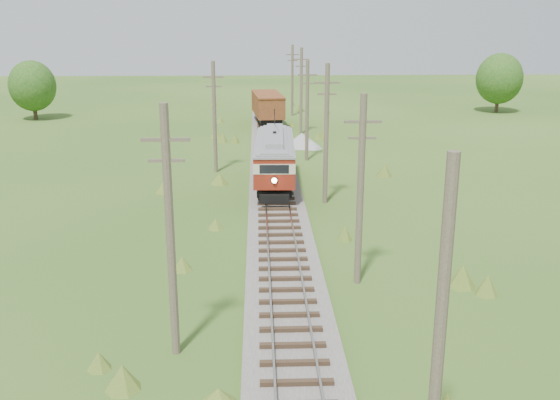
{
  "coord_description": "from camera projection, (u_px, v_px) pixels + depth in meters",
  "views": [
    {
      "loc": [
        -1.19,
        -8.2,
        11.55
      ],
      "look_at": [
        0.0,
        24.32,
        2.15
      ],
      "focal_mm": 40.0,
      "sensor_mm": 36.0,
      "label": 1
    }
  ],
  "objects": [
    {
      "name": "utility_pole_r_6",
      "position": [
        292.0,
        80.0,
        77.2
      ],
      "size": [
        1.6,
        0.3,
        8.7
      ],
      "color": "brown",
      "rests_on": "ground"
    },
    {
      "name": "utility_pole_r_3",
      "position": [
        326.0,
        133.0,
        39.71
      ],
      "size": [
        1.6,
        0.3,
        9.0
      ],
      "color": "brown",
      "rests_on": "ground"
    },
    {
      "name": "utility_pole_l_b",
      "position": [
        214.0,
        116.0,
        48.14
      ],
      "size": [
        1.6,
        0.3,
        8.6
      ],
      "color": "brown",
      "rests_on": "ground"
    },
    {
      "name": "tree_mid_a",
      "position": [
        32.0,
        86.0,
        74.31
      ],
      "size": [
        5.46,
        5.46,
        7.03
      ],
      "color": "#38281C",
      "rests_on": "ground"
    },
    {
      "name": "streetcar",
      "position": [
        275.0,
        155.0,
        43.72
      ],
      "size": [
        3.02,
        11.49,
        5.22
      ],
      "rotation": [
        0.0,
        0.0,
        -0.03
      ],
      "color": "black",
      "rests_on": "ground"
    },
    {
      "name": "utility_pole_r_4",
      "position": [
        307.0,
        110.0,
        52.27
      ],
      "size": [
        1.6,
        0.3,
        8.4
      ],
      "color": "brown",
      "rests_on": "ground"
    },
    {
      "name": "utility_pole_r_5",
      "position": [
        301.0,
        90.0,
        64.7
      ],
      "size": [
        1.6,
        0.3,
        8.9
      ],
      "color": "brown",
      "rests_on": "ground"
    },
    {
      "name": "utility_pole_r_1",
      "position": [
        440.0,
        333.0,
        14.81
      ],
      "size": [
        0.3,
        0.3,
        8.8
      ],
      "color": "brown",
      "rests_on": "ground"
    },
    {
      "name": "railbed_main",
      "position": [
        275.0,
        189.0,
        43.71
      ],
      "size": [
        3.6,
        96.0,
        0.57
      ],
      "color": "#605B54",
      "rests_on": "ground"
    },
    {
      "name": "utility_pole_r_2",
      "position": [
        360.0,
        189.0,
        27.29
      ],
      "size": [
        1.6,
        0.3,
        8.6
      ],
      "color": "brown",
      "rests_on": "ground"
    },
    {
      "name": "tree_mid_b",
      "position": [
        499.0,
        79.0,
        80.1
      ],
      "size": [
        5.88,
        5.88,
        7.57
      ],
      "color": "#38281C",
      "rests_on": "ground"
    },
    {
      "name": "gravel_pile",
      "position": [
        303.0,
        140.0,
        58.95
      ],
      "size": [
        3.57,
        3.79,
        1.3
      ],
      "color": "gray",
      "rests_on": "ground"
    },
    {
      "name": "gondola",
      "position": [
        268.0,
        106.0,
        70.88
      ],
      "size": [
        3.77,
        9.31,
        3.02
      ],
      "rotation": [
        0.0,
        0.0,
        0.09
      ],
      "color": "black",
      "rests_on": "ground"
    },
    {
      "name": "utility_pole_l_a",
      "position": [
        170.0,
        232.0,
        21.21
      ],
      "size": [
        1.6,
        0.3,
        9.0
      ],
      "color": "brown",
      "rests_on": "ground"
    }
  ]
}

